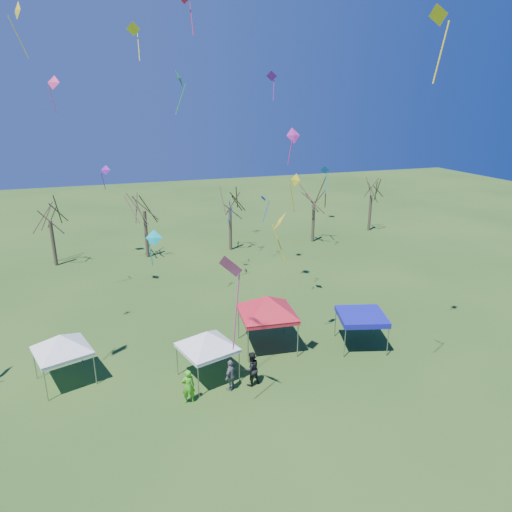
{
  "coord_description": "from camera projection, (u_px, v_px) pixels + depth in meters",
  "views": [
    {
      "loc": [
        -5.94,
        -19.49,
        14.39
      ],
      "look_at": [
        1.68,
        3.0,
        6.43
      ],
      "focal_mm": 32.0,
      "sensor_mm": 36.0,
      "label": 1
    }
  ],
  "objects": [
    {
      "name": "kite_11",
      "position": [
        180.0,
        79.0,
        30.57
      ],
      "size": [
        0.95,
        1.47,
        3.0
      ],
      "rotation": [
        0.0,
        0.0,
        1.33
      ],
      "color": "green",
      "rests_on": "ground"
    },
    {
      "name": "kite_7",
      "position": [
        17.0,
        11.0,
        26.7
      ],
      "size": [
        0.95,
        1.13,
        3.09
      ],
      "rotation": [
        0.0,
        0.0,
        5.15
      ],
      "color": "yellow",
      "rests_on": "ground"
    },
    {
      "name": "person_grey",
      "position": [
        231.0,
        375.0,
        23.9
      ],
      "size": [
        1.03,
        1.02,
        1.75
      ],
      "primitive_type": "imported",
      "rotation": [
        0.0,
        0.0,
        3.92
      ],
      "color": "slate",
      "rests_on": "ground"
    },
    {
      "name": "kite_27",
      "position": [
        279.0,
        221.0,
        22.75
      ],
      "size": [
        1.08,
        1.31,
        2.75
      ],
      "rotation": [
        0.0,
        0.0,
        4.32
      ],
      "color": "yellow",
      "rests_on": "ground"
    },
    {
      "name": "tree_1",
      "position": [
        48.0,
        204.0,
        40.91
      ],
      "size": [
        3.42,
        3.42,
        7.54
      ],
      "color": "#3D2D21",
      "rests_on": "ground"
    },
    {
      "name": "tree_3",
      "position": [
        230.0,
        191.0,
        45.38
      ],
      "size": [
        3.59,
        3.59,
        7.91
      ],
      "color": "#3D2D21",
      "rests_on": "ground"
    },
    {
      "name": "kite_5",
      "position": [
        231.0,
        267.0,
        20.04
      ],
      "size": [
        1.46,
        1.65,
        4.6
      ],
      "rotation": [
        0.0,
        0.0,
        2.13
      ],
      "color": "#CC2D86",
      "rests_on": "ground"
    },
    {
      "name": "kite_13",
      "position": [
        105.0,
        170.0,
        40.0
      ],
      "size": [
        0.94,
        0.75,
        2.24
      ],
      "rotation": [
        0.0,
        0.0,
        5.89
      ],
      "color": "purple",
      "rests_on": "ground"
    },
    {
      "name": "tree_2",
      "position": [
        143.0,
        194.0,
        43.06
      ],
      "size": [
        3.71,
        3.71,
        8.18
      ],
      "color": "#3D2D21",
      "rests_on": "ground"
    },
    {
      "name": "tent_red",
      "position": [
        267.0,
        300.0,
        27.32
      ],
      "size": [
        4.52,
        4.52,
        4.0
      ],
      "rotation": [
        0.0,
        0.0,
        -0.1
      ],
      "color": "gray",
      "rests_on": "ground"
    },
    {
      "name": "tent_blue",
      "position": [
        362.0,
        317.0,
        27.89
      ],
      "size": [
        3.42,
        3.42,
        2.18
      ],
      "rotation": [
        0.0,
        0.0,
        -0.28
      ],
      "color": "gray",
      "rests_on": "ground"
    },
    {
      "name": "person_green",
      "position": [
        188.0,
        386.0,
        22.87
      ],
      "size": [
        0.67,
        0.44,
        1.84
      ],
      "primitive_type": "imported",
      "rotation": [
        0.0,
        0.0,
        3.14
      ],
      "color": "#47BE1E",
      "rests_on": "ground"
    },
    {
      "name": "kite_2",
      "position": [
        53.0,
        83.0,
        36.81
      ],
      "size": [
        1.24,
        1.08,
        2.95
      ],
      "rotation": [
        0.0,
        0.0,
        5.66
      ],
      "color": "#FF387D",
      "rests_on": "ground"
    },
    {
      "name": "kite_24",
      "position": [
        133.0,
        30.0,
        26.1
      ],
      "size": [
        0.82,
        0.48,
        2.1
      ],
      "rotation": [
        0.0,
        0.0,
        3.07
      ],
      "color": "yellow",
      "rests_on": "ground"
    },
    {
      "name": "tree_4",
      "position": [
        315.0,
        186.0,
        48.19
      ],
      "size": [
        3.58,
        3.58,
        7.89
      ],
      "color": "#3D2D21",
      "rests_on": "ground"
    },
    {
      "name": "person_dark",
      "position": [
        251.0,
        369.0,
        24.29
      ],
      "size": [
        1.09,
        0.94,
        1.93
      ],
      "primitive_type": "imported",
      "rotation": [
        0.0,
        0.0,
        3.4
      ],
      "color": "black",
      "rests_on": "ground"
    },
    {
      "name": "tree_5",
      "position": [
        372.0,
        182.0,
        52.69
      ],
      "size": [
        3.39,
        3.39,
        7.46
      ],
      "color": "#3D2D21",
      "rests_on": "ground"
    },
    {
      "name": "kite_25",
      "position": [
        293.0,
        136.0,
        23.22
      ],
      "size": [
        0.89,
        0.48,
        1.9
      ],
      "rotation": [
        0.0,
        0.0,
        0.18
      ],
      "color": "#D72FA1",
      "rests_on": "ground"
    },
    {
      "name": "kite_17",
      "position": [
        295.0,
        181.0,
        31.49
      ],
      "size": [
        0.6,
        0.93,
        2.8
      ],
      "rotation": [
        0.0,
        0.0,
        5.05
      ],
      "color": "gold",
      "rests_on": "ground"
    },
    {
      "name": "ground",
      "position": [
        244.0,
        393.0,
        23.89
      ],
      "size": [
        140.0,
        140.0,
        0.0
      ],
      "primitive_type": "plane",
      "color": "#284C18",
      "rests_on": "ground"
    },
    {
      "name": "kite_12",
      "position": [
        325.0,
        171.0,
        44.37
      ],
      "size": [
        1.02,
        0.82,
        2.78
      ],
      "rotation": [
        0.0,
        0.0,
        2.73
      ],
      "color": "blue",
      "rests_on": "ground"
    },
    {
      "name": "tent_white_west",
      "position": [
        60.0,
        338.0,
        24.02
      ],
      "size": [
        3.55,
        3.55,
        3.29
      ],
      "rotation": [
        0.0,
        0.0,
        0.31
      ],
      "color": "gray",
      "rests_on": "ground"
    },
    {
      "name": "kite_0",
      "position": [
        439.0,
        17.0,
        17.26
      ],
      "size": [
        0.7,
        0.93,
        2.87
      ],
      "rotation": [
        0.0,
        0.0,
        1.86
      ],
      "color": "yellow",
      "rests_on": "ground"
    },
    {
      "name": "kite_18",
      "position": [
        272.0,
        77.0,
        28.7
      ],
      "size": [
        0.79,
        0.66,
        1.8
      ],
      "rotation": [
        0.0,
        0.0,
        2.64
      ],
      "color": "purple",
      "rests_on": "ground"
    },
    {
      "name": "kite_19",
      "position": [
        230.0,
        204.0,
        40.19
      ],
      "size": [
        0.6,
        0.82,
        2.2
      ],
      "rotation": [
        0.0,
        0.0,
        1.22
      ],
      "color": "#163AED",
      "rests_on": "ground"
    },
    {
      "name": "kite_1",
      "position": [
        154.0,
        239.0,
        21.77
      ],
      "size": [
        0.86,
        0.53,
        1.87
      ],
      "rotation": [
        0.0,
        0.0,
        5.95
      ],
      "color": "#0DC3CF",
      "rests_on": "ground"
    },
    {
      "name": "kite_22",
      "position": [
        264.0,
        199.0,
        42.58
      ],
      "size": [
        0.83,
        0.91,
        2.49
      ],
      "rotation": [
        0.0,
        0.0,
        1.88
      ],
      "color": "#1632ED",
      "rests_on": "ground"
    },
    {
      "name": "tent_white_mid",
      "position": [
        207.0,
        335.0,
        24.32
      ],
      "size": [
        3.61,
        3.61,
        3.32
      ],
      "rotation": [
        0.0,
        0.0,
        0.28
      ],
      "color": "gray",
      "rests_on": "ground"
    }
  ]
}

